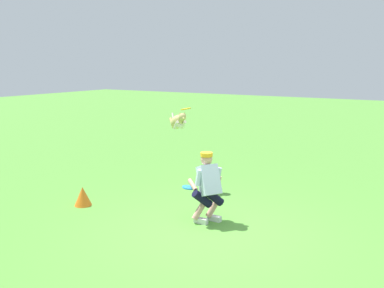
% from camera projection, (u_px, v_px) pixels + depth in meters
% --- Properties ---
extents(ground_plane, '(60.00, 60.00, 0.00)m').
position_uv_depth(ground_plane, '(210.00, 233.00, 7.09)').
color(ground_plane, '#519136').
extents(person, '(0.71, 0.62, 1.29)m').
position_uv_depth(person, '(208.00, 186.00, 7.46)').
color(person, silver).
rests_on(person, ground_plane).
extents(dog, '(0.84, 0.78, 0.54)m').
position_uv_depth(dog, '(178.00, 122.00, 9.68)').
color(dog, tan).
extents(frisbee_flying, '(0.33, 0.33, 0.07)m').
position_uv_depth(frisbee_flying, '(186.00, 109.00, 9.38)').
color(frisbee_flying, yellow).
extents(frisbee_held, '(0.34, 0.34, 0.06)m').
position_uv_depth(frisbee_held, '(189.00, 187.00, 7.64)').
color(frisbee_held, '#298AE4').
rests_on(frisbee_held, person).
extents(training_cone, '(0.35, 0.35, 0.39)m').
position_uv_depth(training_cone, '(83.00, 196.00, 8.46)').
color(training_cone, orange).
rests_on(training_cone, ground_plane).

